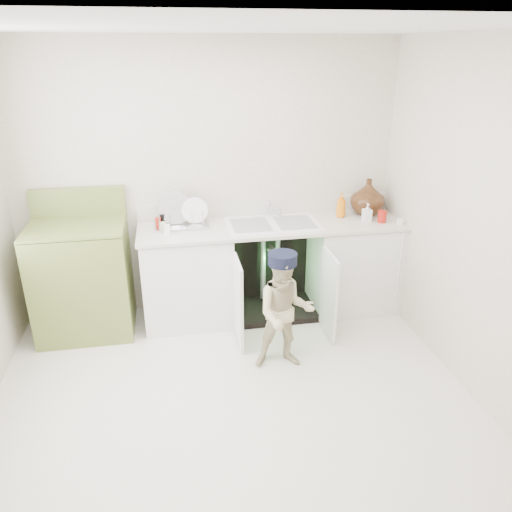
{
  "coord_description": "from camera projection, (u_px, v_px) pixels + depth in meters",
  "views": [
    {
      "loc": [
        -0.37,
        -3.0,
        2.41
      ],
      "look_at": [
        0.3,
        0.7,
        0.81
      ],
      "focal_mm": 35.0,
      "sensor_mm": 36.0,
      "label": 1
    }
  ],
  "objects": [
    {
      "name": "ground",
      "position": [
        233.0,
        395.0,
        3.72
      ],
      "size": [
        3.5,
        3.5,
        0.0
      ],
      "primitive_type": "plane",
      "color": "silver",
      "rests_on": "ground"
    },
    {
      "name": "room_shell",
      "position": [
        230.0,
        239.0,
        3.23
      ],
      "size": [
        6.0,
        5.5,
        1.26
      ],
      "color": "beige",
      "rests_on": "ground"
    },
    {
      "name": "counter_run",
      "position": [
        275.0,
        266.0,
        4.73
      ],
      "size": [
        2.44,
        1.02,
        1.24
      ],
      "color": "silver",
      "rests_on": "ground"
    },
    {
      "name": "avocado_stove",
      "position": [
        83.0,
        278.0,
        4.4
      ],
      "size": [
        0.81,
        0.65,
        1.26
      ],
      "color": "olive",
      "rests_on": "ground"
    },
    {
      "name": "repair_worker",
      "position": [
        285.0,
        311.0,
        3.89
      ],
      "size": [
        0.5,
        0.75,
        0.97
      ],
      "rotation": [
        0.0,
        0.0,
        -0.1
      ],
      "color": "beige",
      "rests_on": "ground"
    }
  ]
}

